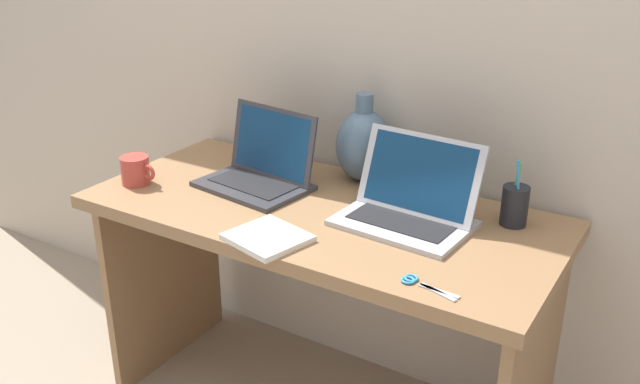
% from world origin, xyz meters
% --- Properties ---
extents(back_wall, '(4.40, 0.04, 2.40)m').
position_xyz_m(back_wall, '(0.00, 0.36, 1.20)').
color(back_wall, '#BCAD99').
rests_on(back_wall, ground).
extents(desk, '(1.38, 0.64, 0.75)m').
position_xyz_m(desk, '(0.00, 0.00, 0.58)').
color(desk, olive).
rests_on(desk, ground).
extents(laptop_left, '(0.36, 0.28, 0.23)m').
position_xyz_m(laptop_left, '(-0.25, 0.06, 0.81)').
color(laptop_left, '#333338').
rests_on(laptop_left, desk).
extents(laptop_right, '(0.37, 0.27, 0.23)m').
position_xyz_m(laptop_right, '(0.26, 0.06, 0.81)').
color(laptop_right, '#B2B2B7').
rests_on(laptop_right, desk).
extents(green_vase, '(0.17, 0.17, 0.28)m').
position_xyz_m(green_vase, '(0.00, 0.26, 0.87)').
color(green_vase, slate).
rests_on(green_vase, desk).
extents(notebook_stack, '(0.23, 0.22, 0.02)m').
position_xyz_m(notebook_stack, '(-0.01, -0.25, 0.76)').
color(notebook_stack, silver).
rests_on(notebook_stack, desk).
extents(coffee_mug, '(0.13, 0.09, 0.09)m').
position_xyz_m(coffee_mug, '(-0.59, -0.14, 0.80)').
color(coffee_mug, '#B23D33').
rests_on(coffee_mug, desk).
extents(pen_cup, '(0.07, 0.07, 0.19)m').
position_xyz_m(pen_cup, '(0.51, 0.18, 0.81)').
color(pen_cup, black).
rests_on(pen_cup, desk).
extents(scissors, '(0.15, 0.06, 0.01)m').
position_xyz_m(scissors, '(0.42, -0.25, 0.76)').
color(scissors, '#B7B7BC').
rests_on(scissors, desk).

